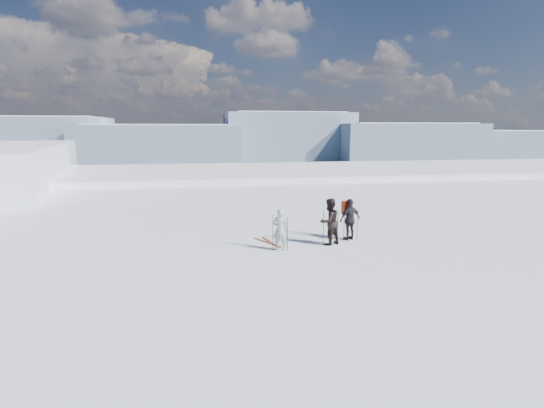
{
  "coord_description": "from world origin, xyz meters",
  "views": [
    {
      "loc": [
        -4.2,
        -11.04,
        4.37
      ],
      "look_at": [
        -1.67,
        3.0,
        1.84
      ],
      "focal_mm": 28.0,
      "sensor_mm": 36.0,
      "label": 1
    }
  ],
  "objects_px": {
    "skier_grey": "(280,230)",
    "skier_pack": "(350,219)",
    "skier_dark": "(329,222)",
    "skis_loose": "(269,242)"
  },
  "relations": [
    {
      "from": "skier_grey",
      "to": "skier_dark",
      "type": "xyz_separation_m",
      "value": [
        1.98,
        0.42,
        0.13
      ]
    },
    {
      "from": "skier_dark",
      "to": "skier_pack",
      "type": "xyz_separation_m",
      "value": [
        1.04,
        0.55,
        -0.06
      ]
    },
    {
      "from": "skier_pack",
      "to": "skis_loose",
      "type": "xyz_separation_m",
      "value": [
        -3.25,
        0.1,
        -0.82
      ]
    },
    {
      "from": "skier_grey",
      "to": "skier_dark",
      "type": "height_order",
      "value": "skier_dark"
    },
    {
      "from": "skis_loose",
      "to": "skier_pack",
      "type": "bearing_deg",
      "value": -1.83
    },
    {
      "from": "skier_grey",
      "to": "skis_loose",
      "type": "bearing_deg",
      "value": -59.09
    },
    {
      "from": "skier_grey",
      "to": "skier_pack",
      "type": "relative_size",
      "value": 0.93
    },
    {
      "from": "skier_dark",
      "to": "skier_grey",
      "type": "bearing_deg",
      "value": -14.47
    },
    {
      "from": "skier_grey",
      "to": "skier_pack",
      "type": "bearing_deg",
      "value": -143.31
    },
    {
      "from": "skier_dark",
      "to": "skier_pack",
      "type": "relative_size",
      "value": 1.08
    }
  ]
}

